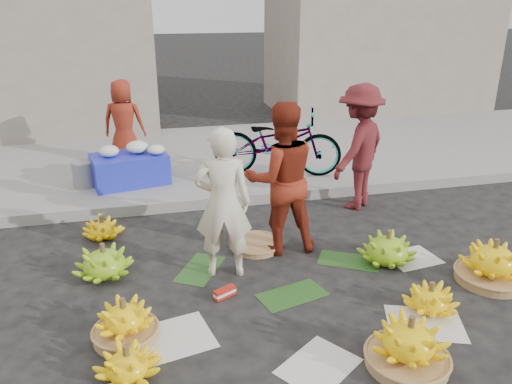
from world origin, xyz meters
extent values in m
plane|color=black|center=(0.00, 0.00, 0.00)|extent=(80.00, 80.00, 0.00)
cube|color=gray|center=(0.00, 2.20, 0.07)|extent=(40.00, 0.25, 0.15)
cube|color=gray|center=(0.00, 4.30, 0.06)|extent=(40.00, 4.00, 0.12)
cube|color=gray|center=(4.50, 7.70, 2.50)|extent=(5.00, 3.00, 5.00)
cylinder|color=olive|center=(-1.65, -0.50, 0.04)|extent=(0.54, 0.54, 0.09)
cylinder|color=#503C20|center=(-1.65, -0.50, 0.33)|extent=(0.05, 0.05, 0.12)
cylinder|color=#503C20|center=(-1.63, -0.99, 0.23)|extent=(0.05, 0.05, 0.12)
cylinder|color=olive|center=(0.47, -1.34, 0.04)|extent=(0.64, 0.64, 0.09)
cylinder|color=#503C20|center=(0.47, -1.34, 0.38)|extent=(0.05, 0.05, 0.12)
cylinder|color=#503C20|center=(1.04, -0.73, 0.24)|extent=(0.05, 0.05, 0.12)
cylinder|color=olive|center=(1.92, -0.41, 0.04)|extent=(0.68, 0.68, 0.09)
cylinder|color=#503C20|center=(1.92, -0.41, 0.41)|extent=(0.05, 0.05, 0.12)
cylinder|color=#503C20|center=(1.08, 0.18, 0.32)|extent=(0.05, 0.05, 0.12)
cylinder|color=#503C20|center=(-1.86, 0.59, 0.31)|extent=(0.05, 0.05, 0.12)
cylinder|color=#503C20|center=(-1.93, 1.52, 0.22)|extent=(0.05, 0.05, 0.12)
cylinder|color=olive|center=(-0.21, 0.85, 0.03)|extent=(0.69, 0.69, 0.07)
cube|color=red|center=(-0.74, -0.08, 0.05)|extent=(0.23, 0.16, 0.09)
imported|color=beige|center=(-0.66, 0.37, 0.78)|extent=(0.62, 0.47, 1.56)
imported|color=maroon|center=(0.05, 0.77, 0.84)|extent=(0.83, 0.65, 1.69)
imported|color=maroon|center=(1.40, 1.73, 0.84)|extent=(1.23, 1.17, 1.67)
cube|color=#1D23BC|center=(-1.59, 3.05, 0.34)|extent=(1.17, 0.87, 0.44)
ellipsoid|color=silver|center=(-1.85, 3.01, 0.64)|extent=(0.28, 0.28, 0.15)
ellipsoid|color=silver|center=(-1.46, 3.10, 0.65)|extent=(0.32, 0.32, 0.17)
ellipsoid|color=silver|center=(-1.19, 2.96, 0.63)|extent=(0.25, 0.25, 0.14)
cylinder|color=slate|center=(-2.24, 3.08, 0.31)|extent=(0.33, 0.33, 0.37)
imported|color=maroon|center=(-1.64, 4.10, 0.81)|extent=(0.75, 0.58, 1.37)
imported|color=gray|center=(0.62, 2.95, 0.63)|extent=(1.26, 2.06, 1.02)
camera|label=1|loc=(-1.39, -4.12, 2.66)|focal=35.00mm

